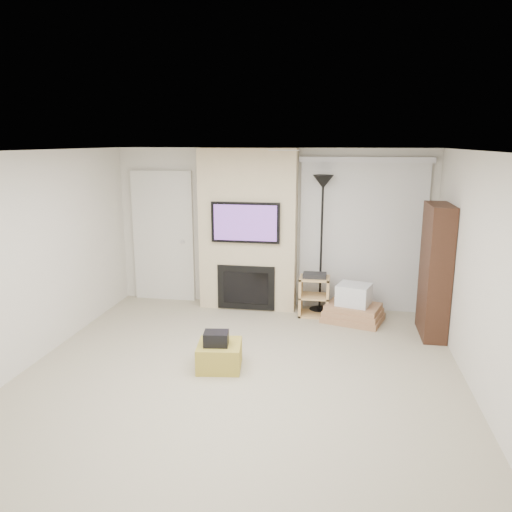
% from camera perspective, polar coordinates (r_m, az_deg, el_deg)
% --- Properties ---
extents(floor, '(5.00, 5.50, 0.00)m').
position_cam_1_polar(floor, '(5.72, -2.06, -14.03)').
color(floor, '#AFA68C').
rests_on(floor, ground).
extents(ceiling, '(5.00, 5.50, 0.00)m').
position_cam_1_polar(ceiling, '(5.10, -2.29, 11.88)').
color(ceiling, white).
rests_on(ceiling, wall_back).
extents(wall_back, '(5.00, 0.00, 2.50)m').
position_cam_1_polar(wall_back, '(7.92, 1.86, 3.19)').
color(wall_back, silver).
rests_on(wall_back, ground).
extents(wall_front, '(5.00, 0.00, 2.50)m').
position_cam_1_polar(wall_front, '(2.81, -14.04, -16.08)').
color(wall_front, silver).
rests_on(wall_front, ground).
extents(wall_left, '(0.00, 5.50, 2.50)m').
position_cam_1_polar(wall_left, '(6.27, -25.17, -0.69)').
color(wall_left, silver).
rests_on(wall_left, ground).
extents(wall_right, '(0.00, 5.50, 2.50)m').
position_cam_1_polar(wall_right, '(5.37, 24.99, -2.80)').
color(wall_right, silver).
rests_on(wall_right, ground).
extents(hvac_vent, '(0.35, 0.18, 0.01)m').
position_cam_1_polar(hvac_vent, '(5.83, 3.30, 11.98)').
color(hvac_vent, silver).
rests_on(hvac_vent, ceiling).
extents(ottoman, '(0.56, 0.56, 0.30)m').
position_cam_1_polar(ottoman, '(5.96, -4.20, -11.28)').
color(ottoman, '#AB9836').
rests_on(ottoman, floor).
extents(black_bag, '(0.31, 0.25, 0.16)m').
position_cam_1_polar(black_bag, '(5.84, -4.57, -9.38)').
color(black_bag, black).
rests_on(black_bag, ottoman).
extents(fireplace_wall, '(1.50, 0.47, 2.50)m').
position_cam_1_polar(fireplace_wall, '(7.78, -0.91, 2.91)').
color(fireplace_wall, beige).
rests_on(fireplace_wall, floor).
extents(entry_door, '(1.02, 0.11, 2.14)m').
position_cam_1_polar(entry_door, '(8.35, -10.51, 2.13)').
color(entry_door, silver).
rests_on(entry_door, floor).
extents(vertical_blinds, '(1.98, 0.10, 2.37)m').
position_cam_1_polar(vertical_blinds, '(7.81, 12.06, 2.94)').
color(vertical_blinds, silver).
rests_on(vertical_blinds, floor).
extents(floor_lamp, '(0.31, 0.31, 2.11)m').
position_cam_1_polar(floor_lamp, '(7.55, 7.61, 5.77)').
color(floor_lamp, black).
rests_on(floor_lamp, floor).
extents(av_stand, '(0.45, 0.38, 0.66)m').
position_cam_1_polar(av_stand, '(7.63, 6.67, -4.26)').
color(av_stand, '#DAAF6F').
rests_on(av_stand, floor).
extents(box_stack, '(0.97, 0.84, 0.56)m').
position_cam_1_polar(box_stack, '(7.52, 11.06, -5.75)').
color(box_stack, tan).
rests_on(box_stack, floor).
extents(bookshelf, '(0.30, 0.80, 1.80)m').
position_cam_1_polar(bookshelf, '(7.10, 19.80, -1.63)').
color(bookshelf, black).
rests_on(bookshelf, floor).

